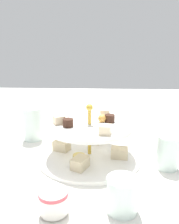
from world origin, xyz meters
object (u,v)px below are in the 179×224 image
(tiered_serving_stand, at_px, (89,143))
(butter_knife_left, at_px, (119,127))
(water_glass_mid_back, at_px, (168,152))
(water_glass_tall_right, at_px, (33,124))
(teacup_with_saucer, at_px, (54,203))
(water_glass_short_left, at_px, (122,195))

(tiered_serving_stand, distance_m, butter_knife_left, 0.30)
(butter_knife_left, height_order, water_glass_mid_back, water_glass_mid_back)
(water_glass_mid_back, bearing_deg, butter_knife_left, -162.27)
(tiered_serving_stand, xyz_separation_m, water_glass_tall_right, (-0.13, -0.21, 0.01))
(butter_knife_left, bearing_deg, water_glass_mid_back, 139.43)
(teacup_with_saucer, xyz_separation_m, butter_knife_left, (-0.52, 0.16, -0.02))
(water_glass_short_left, bearing_deg, teacup_with_saucer, -82.01)
(tiered_serving_stand, relative_size, water_glass_tall_right, 2.71)
(butter_knife_left, relative_size, water_glass_mid_back, 1.86)
(water_glass_mid_back, bearing_deg, water_glass_tall_right, -113.27)
(teacup_with_saucer, bearing_deg, tiered_serving_stand, 167.44)
(water_glass_short_left, bearing_deg, tiered_serving_stand, -161.50)
(tiered_serving_stand, height_order, water_glass_tall_right, tiered_serving_stand)
(water_glass_tall_right, bearing_deg, water_glass_mid_back, 66.73)
(water_glass_tall_right, bearing_deg, tiered_serving_stand, 58.54)
(teacup_with_saucer, bearing_deg, water_glass_tall_right, -157.98)
(water_glass_short_left, relative_size, teacup_with_saucer, 0.80)
(water_glass_mid_back, bearing_deg, water_glass_short_left, -37.37)
(tiered_serving_stand, distance_m, water_glass_mid_back, 0.22)
(tiered_serving_stand, xyz_separation_m, water_glass_short_left, (0.23, 0.08, -0.01))
(teacup_with_saucer, bearing_deg, water_glass_mid_back, 126.14)
(tiered_serving_stand, height_order, water_glass_mid_back, tiered_serving_stand)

